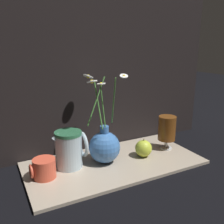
{
  "coord_description": "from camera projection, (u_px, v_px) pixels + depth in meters",
  "views": [
    {
      "loc": [
        -0.44,
        -0.84,
        0.49
      ],
      "look_at": [
        -0.01,
        0.0,
        0.23
      ],
      "focal_mm": 40.0,
      "sensor_mm": 36.0,
      "label": 1
    }
  ],
  "objects": [
    {
      "name": "vase_with_flowers",
      "position": [
        104.0,
        146.0,
        1.02
      ],
      "size": [
        0.17,
        0.18,
        0.36
      ],
      "color": "#3F72B7",
      "rests_on": "shelf"
    },
    {
      "name": "tea_glass",
      "position": [
        167.0,
        129.0,
        1.14
      ],
      "size": [
        0.08,
        0.08,
        0.16
      ],
      "color": "silver",
      "rests_on": "shelf"
    },
    {
      "name": "shelf",
      "position": [
        114.0,
        163.0,
        1.04
      ],
      "size": [
        0.72,
        0.35,
        0.01
      ],
      "color": "tan",
      "rests_on": "ground_plane"
    },
    {
      "name": "backdrop_wall",
      "position": [
        94.0,
        28.0,
        1.06
      ],
      "size": [
        1.22,
        0.02,
        1.1
      ],
      "color": "black",
      "rests_on": "ground_plane"
    },
    {
      "name": "ground_plane",
      "position": [
        114.0,
        164.0,
        1.04
      ],
      "size": [
        6.0,
        6.0,
        0.0
      ],
      "primitive_type": "plane",
      "color": "black"
    },
    {
      "name": "ceramic_pitcher",
      "position": [
        70.0,
        148.0,
        0.98
      ],
      "size": [
        0.13,
        0.11,
        0.16
      ],
      "color": "silver",
      "rests_on": "shelf"
    },
    {
      "name": "orange_fruit",
      "position": [
        143.0,
        148.0,
        1.08
      ],
      "size": [
        0.07,
        0.07,
        0.08
      ],
      "color": "#B7C638",
      "rests_on": "shelf"
    },
    {
      "name": "yellow_mug",
      "position": [
        44.0,
        168.0,
        0.91
      ],
      "size": [
        0.09,
        0.08,
        0.07
      ],
      "color": "#DB5138",
      "rests_on": "shelf"
    }
  ]
}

